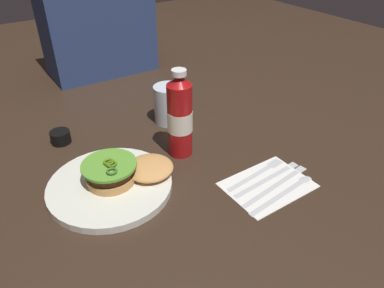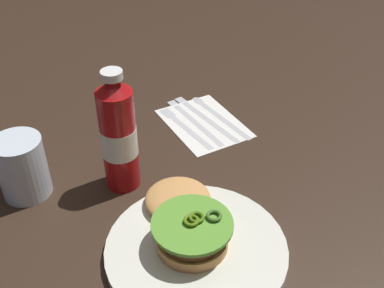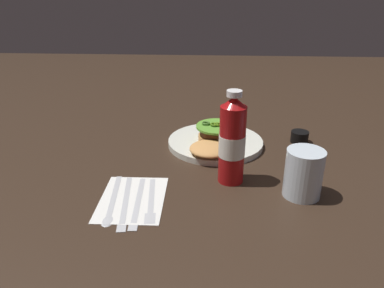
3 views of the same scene
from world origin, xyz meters
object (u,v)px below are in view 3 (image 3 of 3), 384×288
object	(u,v)px
napkin	(132,199)
ketchup_bottle	(232,141)
fork_utensil	(151,202)
dinner_plate	(215,142)
burger_sandwich	(214,139)
water_glass	(304,173)
condiment_cup	(300,137)
steak_knife	(125,204)
butter_knife	(137,204)
spoon_utensil	(111,205)

from	to	relation	value
napkin	ketchup_bottle	bearing A→B (deg)	113.70
ketchup_bottle	fork_utensil	xyz separation A→B (m)	(0.11, -0.17, -0.10)
dinner_plate	burger_sandwich	size ratio (longest dim) A/B	1.37
water_glass	condiment_cup	size ratio (longest dim) A/B	2.12
steak_knife	butter_knife	size ratio (longest dim) A/B	1.05
steak_knife	burger_sandwich	bearing A→B (deg)	146.83
condiment_cup	fork_utensil	world-z (taller)	condiment_cup
burger_sandwich	ketchup_bottle	world-z (taller)	ketchup_bottle
water_glass	butter_knife	size ratio (longest dim) A/B	0.54
dinner_plate	napkin	size ratio (longest dim) A/B	1.44
burger_sandwich	steak_knife	xyz separation A→B (m)	(0.29, -0.19, -0.03)
ketchup_bottle	fork_utensil	distance (m)	0.23
burger_sandwich	fork_utensil	xyz separation A→B (m)	(0.28, -0.13, -0.03)
condiment_cup	steak_knife	distance (m)	0.56
burger_sandwich	napkin	xyz separation A→B (m)	(0.26, -0.18, -0.03)
burger_sandwich	butter_knife	distance (m)	0.33
spoon_utensil	butter_knife	distance (m)	0.05
spoon_utensil	fork_utensil	xyz separation A→B (m)	(-0.01, 0.08, -0.00)
burger_sandwich	spoon_utensil	world-z (taller)	burger_sandwich
ketchup_bottle	water_glass	bearing A→B (deg)	69.95
ketchup_bottle	fork_utensil	world-z (taller)	ketchup_bottle
napkin	burger_sandwich	bearing A→B (deg)	145.76
butter_knife	napkin	bearing A→B (deg)	-148.26
napkin	spoon_utensil	world-z (taller)	spoon_utensil
water_glass	butter_knife	xyz separation A→B (m)	(0.06, -0.35, -0.05)
ketchup_bottle	steak_knife	bearing A→B (deg)	-61.81
dinner_plate	steak_knife	world-z (taller)	dinner_plate
napkin	fork_utensil	size ratio (longest dim) A/B	1.06
water_glass	butter_knife	bearing A→B (deg)	-79.73
ketchup_bottle	steak_knife	world-z (taller)	ketchup_bottle
dinner_plate	butter_knife	distance (m)	0.36
napkin	butter_knife	size ratio (longest dim) A/B	0.94
water_glass	steak_knife	xyz separation A→B (m)	(0.06, -0.38, -0.05)
water_glass	napkin	xyz separation A→B (m)	(0.04, -0.37, -0.05)
spoon_utensil	condiment_cup	bearing A→B (deg)	128.08
dinner_plate	ketchup_bottle	xyz separation A→B (m)	(0.20, 0.04, 0.09)
ketchup_bottle	fork_utensil	bearing A→B (deg)	-56.91
condiment_cup	spoon_utensil	bearing A→B (deg)	-51.92
condiment_cup	spoon_utensil	xyz separation A→B (m)	(0.36, -0.46, -0.01)
dinner_plate	condiment_cup	world-z (taller)	condiment_cup
ketchup_bottle	butter_knife	xyz separation A→B (m)	(0.12, -0.20, -0.10)
butter_knife	steak_knife	bearing A→B (deg)	-87.61
burger_sandwich	condiment_cup	bearing A→B (deg)	106.34
dinner_plate	ketchup_bottle	bearing A→B (deg)	9.92
condiment_cup	butter_knife	xyz separation A→B (m)	(0.36, -0.41, -0.01)
napkin	butter_knife	world-z (taller)	butter_knife
condiment_cup	fork_utensil	bearing A→B (deg)	-47.48
fork_utensil	spoon_utensil	bearing A→B (deg)	-80.87
napkin	fork_utensil	distance (m)	0.05
burger_sandwich	dinner_plate	bearing A→B (deg)	174.58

